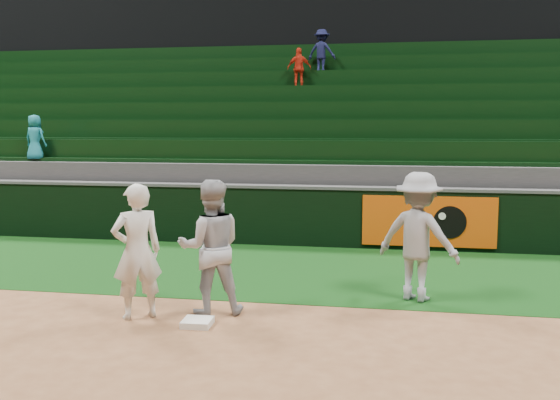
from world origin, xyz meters
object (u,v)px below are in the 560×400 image
at_px(base_coach, 418,237).
at_px(first_base, 197,322).
at_px(first_baseman, 137,251).
at_px(baserunner, 211,247).

bearing_deg(base_coach, first_base, 54.36).
height_order(first_base, first_baseman, first_baseman).
relative_size(first_base, baserunner, 0.20).
height_order(first_base, base_coach, base_coach).
relative_size(first_base, first_baseman, 0.20).
bearing_deg(baserunner, base_coach, -177.50).
height_order(first_base, baserunner, baserunner).
bearing_deg(first_base, baserunner, 87.35).
bearing_deg(base_coach, baserunner, 45.57).
bearing_deg(first_baseman, baserunner, 167.30).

